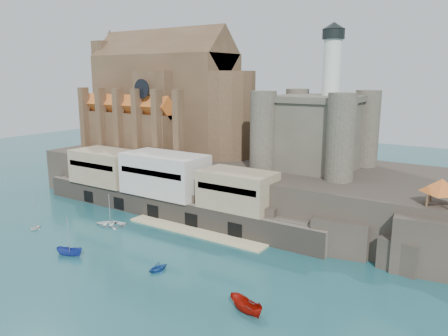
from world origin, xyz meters
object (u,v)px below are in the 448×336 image
church (169,103)px  castle_keep (316,128)px  pavilion (442,188)px  boat_2 (70,255)px

church → castle_keep: church is taller
castle_keep → pavilion: castle_keep is taller
boat_2 → castle_keep: bearing=-50.5°
pavilion → church: bearing=166.5°
pavilion → boat_2: pavilion is taller
church → castle_keep: bearing=-1.1°
church → castle_keep: 40.39m
castle_keep → church: bearing=178.9°
boat_2 → church: bearing=-1.2°
pavilion → boat_2: bearing=-151.0°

